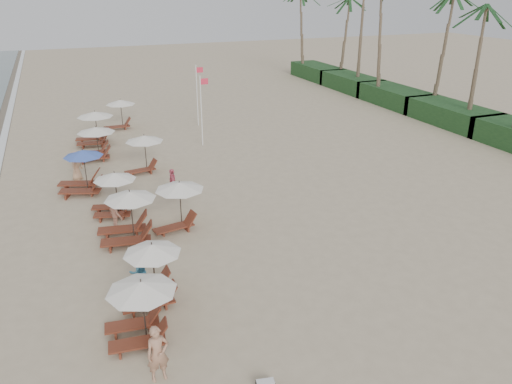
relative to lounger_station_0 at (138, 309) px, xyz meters
name	(u,v)px	position (x,y,z in m)	size (l,w,h in m)	color
ground	(273,263)	(5.78, 2.67, -1.13)	(160.00, 160.00, 0.00)	tan
shrub_hedge	(452,115)	(27.78, 17.17, -0.33)	(3.20, 53.00, 1.60)	#193D1C
lounger_station_0	(138,309)	(0.00, 0.00, 0.00)	(2.42, 2.21, 2.07)	brown
lounger_station_1	(148,274)	(0.68, 1.96, -0.04)	(2.36, 2.03, 2.22)	brown
lounger_station_2	(126,219)	(0.63, 6.88, -0.08)	(2.73, 2.31, 2.27)	brown
lounger_station_3	(112,194)	(0.44, 9.82, -0.02)	(2.35, 2.05, 2.15)	brown
lounger_station_4	(80,174)	(-0.82, 13.45, -0.11)	(2.68, 2.67, 2.34)	brown
lounger_station_5	(93,143)	(0.37, 18.95, -0.08)	(2.75, 2.40, 2.08)	brown
lounger_station_6	(93,128)	(0.65, 22.22, 0.02)	(2.83, 2.46, 2.32)	brown
inland_station_0	(177,200)	(2.99, 7.11, 0.30)	(2.62, 2.24, 2.22)	brown
inland_station_1	(143,149)	(2.89, 15.24, 0.34)	(2.56, 2.24, 2.22)	brown
inland_station_2	(119,111)	(2.91, 25.72, 0.25)	(2.67, 2.24, 2.22)	brown
beachgoer_near	(158,354)	(0.21, -1.98, -0.25)	(0.64, 0.42, 1.76)	#A7765A
beachgoer_mid_a	(139,271)	(0.49, 2.83, -0.39)	(0.72, 0.56, 1.49)	teal
beachgoer_mid_b	(116,212)	(0.37, 8.39, -0.38)	(0.97, 0.56, 1.50)	#8F5C48
beachgoer_far_a	(173,183)	(3.62, 10.87, -0.34)	(0.93, 0.39, 1.58)	#C95067
beachgoer_far_b	(76,166)	(-0.91, 15.41, -0.27)	(0.84, 0.55, 1.73)	tan
flag_pole_near	(202,108)	(7.68, 19.15, 1.54)	(0.59, 0.08, 4.83)	silver
flag_pole_far	(197,93)	(8.87, 24.47, 1.49)	(0.60, 0.08, 4.74)	silver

